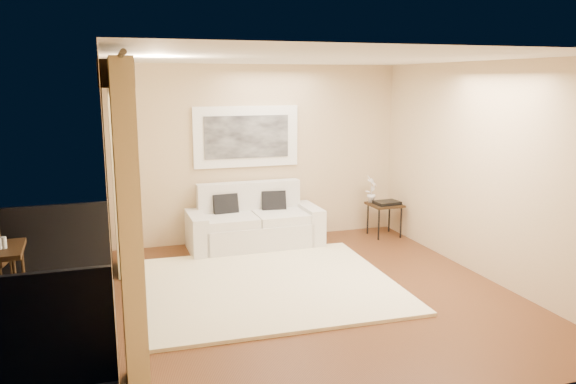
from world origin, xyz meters
TOP-DOWN VIEW (x-y plane):
  - floor at (0.00, 0.00)m, footprint 5.00×5.00m
  - room_shell at (-2.13, 0.00)m, footprint 5.00×6.40m
  - balcony at (-3.31, 0.00)m, footprint 1.81×2.60m
  - curtains at (-2.11, 0.00)m, footprint 0.16×4.80m
  - artwork at (-0.21, 2.46)m, footprint 1.62×0.07m
  - rug at (-0.52, 0.41)m, footprint 3.20×2.81m
  - sofa at (-0.21, 2.09)m, footprint 1.97×0.86m
  - side_table at (1.93, 2.00)m, footprint 0.50×0.50m
  - tray at (1.94, 1.95)m, footprint 0.40×0.31m
  - orchid at (1.76, 2.15)m, footprint 0.27×0.27m
  - glass_b at (-3.29, 0.26)m, footprint 0.06×0.06m

SIDE VIEW (x-z plane):
  - floor at x=0.00m, z-range 0.00..0.00m
  - rug at x=-0.52m, z-range 0.00..0.04m
  - balcony at x=-3.31m, z-range -0.41..0.76m
  - sofa at x=-0.21m, z-range -0.14..0.80m
  - side_table at x=1.93m, z-range 0.21..0.74m
  - tray at x=1.94m, z-range 0.53..0.58m
  - orchid at x=1.76m, z-range 0.53..0.97m
  - glass_b at x=-3.29m, z-range 0.79..0.91m
  - curtains at x=-2.11m, z-range 0.02..2.66m
  - artwork at x=-0.21m, z-range 1.16..2.08m
  - room_shell at x=-2.13m, z-range 0.02..5.02m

